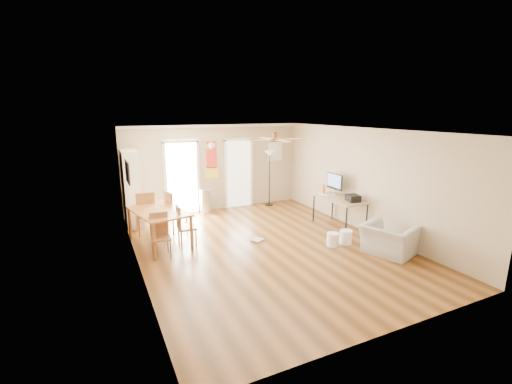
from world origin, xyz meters
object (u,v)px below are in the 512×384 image
computer_desk (339,213)px  printer (353,198)px  dining_chair_near (161,236)px  dining_chair_right_a (176,211)px  dining_table (159,227)px  bookshelf (131,188)px  trash_can (206,201)px  dining_chair_far (145,212)px  dining_chair_right_b (187,226)px  armchair (388,240)px  torchiere_lamp (269,178)px  wastebasket_b (346,237)px  wastebasket_a (333,239)px

computer_desk → printer: (0.11, -0.38, 0.47)m
dining_chair_near → computer_desk: (4.59, -0.05, -0.07)m
dining_chair_right_a → dining_table: bearing=128.9°
bookshelf → trash_can: 2.20m
dining_chair_far → dining_chair_right_b: bearing=119.8°
bookshelf → armchair: 6.46m
dining_table → dining_chair_right_a: 0.89m
dining_chair_right_a → torchiere_lamp: (3.30, 1.25, 0.36)m
torchiere_lamp → armchair: 4.69m
dining_chair_far → wastebasket_b: size_ratio=3.30×
dining_chair_far → bookshelf: bearing=-76.4°
dining_chair_right_b → computer_desk: dining_chair_right_b is taller
dining_chair_right_a → dining_chair_right_b: 1.04m
torchiere_lamp → dining_table: bearing=-153.3°
wastebasket_a → printer: bearing=30.6°
bookshelf → dining_chair_near: size_ratio=2.19×
armchair → dining_chair_near: bearing=46.7°
dining_chair_near → trash_can: dining_chair_near is taller
wastebasket_b → printer: bearing=42.5°
dining_chair_right_a → trash_can: size_ratio=1.46×
dining_chair_near → torchiere_lamp: 4.80m
computer_desk → dining_table: bearing=170.0°
dining_chair_right_a → dining_chair_right_b: size_ratio=1.12×
printer → wastebasket_b: (-0.73, -0.67, -0.70)m
torchiere_lamp → armchair: size_ratio=1.76×
wastebasket_a → wastebasket_b: wastebasket_b is taller
dining_chair_right_b → dining_chair_near: bearing=123.9°
dining_table → armchair: bearing=-32.1°
armchair → computer_desk: bearing=-25.0°
bookshelf → dining_chair_right_a: (0.93, -1.02, -0.48)m
torchiere_lamp → wastebasket_a: torchiere_lamp is taller
bookshelf → wastebasket_b: size_ratio=6.21×
bookshelf → wastebasket_a: 5.32m
wastebasket_a → armchair: size_ratio=0.31×
dining_chair_near → wastebasket_b: bearing=-13.6°
printer → wastebasket_a: size_ratio=1.09×
dining_table → dining_chair_right_b: (0.55, -0.35, 0.07)m
bookshelf → torchiere_lamp: 4.24m
wastebasket_b → armchair: (0.43, -0.86, 0.16)m
torchiere_lamp → printer: torchiere_lamp is taller
dining_chair_right_a → dining_chair_near: dining_chair_right_a is taller
dining_chair_far → armchair: size_ratio=1.07×
dining_chair_right_a → printer: 4.47m
trash_can → armchair: trash_can is taller
wastebasket_a → torchiere_lamp: bearing=85.0°
trash_can → printer: bearing=-47.2°
bookshelf → wastebasket_a: bookshelf is taller
dining_chair_near → wastebasket_a: size_ratio=3.01×
torchiere_lamp → computer_desk: torchiere_lamp is taller
printer → wastebasket_a: bearing=-137.1°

